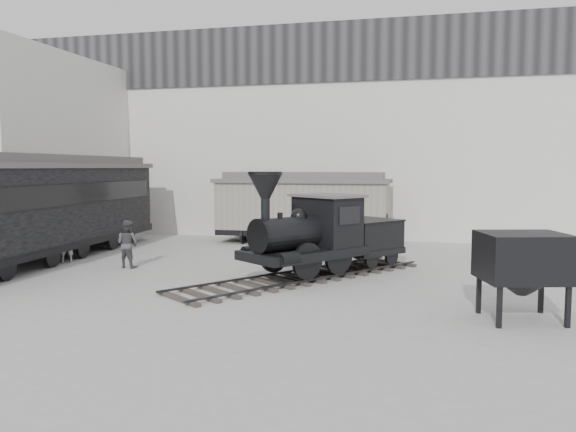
% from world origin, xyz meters
% --- Properties ---
extents(ground, '(90.00, 90.00, 0.00)m').
position_xyz_m(ground, '(0.00, 0.00, 0.00)').
color(ground, '#9E9E9B').
extents(north_wall, '(34.00, 2.51, 11.00)m').
position_xyz_m(north_wall, '(0.00, 14.98, 5.55)').
color(north_wall, silver).
rests_on(north_wall, ground).
extents(west_pavilion, '(7.00, 12.11, 9.00)m').
position_xyz_m(west_pavilion, '(-14.50, 9.96, 4.49)').
color(west_pavilion, silver).
rests_on(west_pavilion, ground).
extents(locomotive, '(7.61, 9.20, 3.49)m').
position_xyz_m(locomotive, '(1.56, 3.92, 1.29)').
color(locomotive, '#3F3632').
rests_on(locomotive, ground).
extents(boxcar, '(8.52, 2.74, 3.48)m').
position_xyz_m(boxcar, '(-0.72, 11.92, 1.82)').
color(boxcar, black).
rests_on(boxcar, ground).
extents(passenger_coach, '(3.83, 14.67, 3.89)m').
position_xyz_m(passenger_coach, '(-9.64, 4.81, 2.15)').
color(passenger_coach, black).
rests_on(passenger_coach, ground).
extents(visitor_a, '(0.75, 0.69, 1.71)m').
position_xyz_m(visitor_a, '(-8.57, 4.37, 0.86)').
color(visitor_a, '#B0AEA2').
rests_on(visitor_a, ground).
extents(visitor_b, '(0.96, 0.80, 1.77)m').
position_xyz_m(visitor_b, '(-5.66, 3.91, 0.89)').
color(visitor_b, '#4B4C50').
rests_on(visitor_b, ground).
extents(coal_hopper, '(2.29, 2.04, 2.14)m').
position_xyz_m(coal_hopper, '(7.31, -0.41, 1.39)').
color(coal_hopper, black).
rests_on(coal_hopper, ground).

